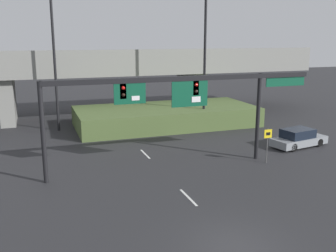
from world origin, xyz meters
name	(u,v)px	position (x,y,z in m)	size (l,w,h in m)	color
ground_plane	(235,244)	(0.00, 0.00, 0.00)	(160.00, 160.00, 0.00)	#262628
lane_markings	(145,154)	(0.00, 13.94, 0.00)	(0.14, 37.05, 0.01)	silver
signal_gantry	(180,93)	(1.35, 10.23, 5.07)	(18.52, 0.44, 6.17)	black
speed_limit_sign	(267,141)	(7.43, 9.07, 1.61)	(0.60, 0.11, 2.48)	#4C4C4C
highway_light_pole_near	(205,44)	(7.78, 20.58, 7.95)	(0.70, 0.36, 15.14)	black
highway_light_pole_far	(53,37)	(-5.60, 24.00, 8.64)	(0.70, 0.36, 16.53)	black
overpass_bridge	(105,68)	(0.00, 29.49, 5.27)	(47.78, 7.49, 7.38)	gray
grass_embankment	(166,116)	(4.68, 22.69, 0.93)	(17.56, 7.84, 1.85)	#4C6033
parked_sedan_near_right	(298,138)	(12.23, 11.91, 0.68)	(4.98, 2.70, 1.46)	gray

